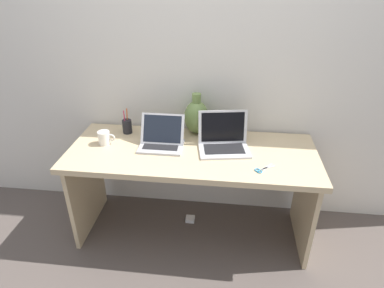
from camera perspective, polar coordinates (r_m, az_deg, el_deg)
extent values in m
plane|color=#564C47|center=(2.69, 0.00, -14.64)|extent=(6.00, 6.00, 0.00)
cube|color=silver|center=(2.42, 1.07, 13.24)|extent=(4.40, 0.04, 2.40)
cube|color=#D1B78C|center=(2.26, 0.00, -1.55)|extent=(1.70, 0.68, 0.04)
cube|color=#D1B78C|center=(2.66, -17.67, -7.20)|extent=(0.03, 0.58, 0.68)
cube|color=#D1B78C|center=(2.52, 18.83, -9.68)|extent=(0.03, 0.58, 0.68)
cube|color=#B2B2B7|center=(2.30, -5.32, -0.39)|extent=(0.30, 0.23, 0.01)
cube|color=black|center=(2.29, -5.33, -0.19)|extent=(0.24, 0.14, 0.00)
cube|color=#B2B2B7|center=(2.31, -5.13, 2.60)|extent=(0.30, 0.11, 0.19)
cube|color=black|center=(2.31, -5.13, 2.60)|extent=(0.26, 0.10, 0.17)
cube|color=silver|center=(2.26, 5.54, -1.01)|extent=(0.37, 0.29, 0.01)
cube|color=black|center=(2.25, 5.56, -0.81)|extent=(0.29, 0.19, 0.00)
cube|color=silver|center=(2.29, 5.34, 2.96)|extent=(0.34, 0.10, 0.23)
cube|color=black|center=(2.29, 5.34, 2.96)|extent=(0.30, 0.09, 0.21)
ellipsoid|color=#75934C|center=(2.45, 0.76, 4.65)|extent=(0.18, 0.18, 0.25)
cylinder|color=#75934C|center=(2.39, 0.79, 7.91)|extent=(0.07, 0.07, 0.07)
cylinder|color=white|center=(2.39, -14.93, 1.04)|extent=(0.08, 0.08, 0.10)
torus|color=white|center=(2.37, -13.75, 1.08)|extent=(0.05, 0.01, 0.05)
cylinder|color=black|center=(2.52, -11.12, 2.99)|extent=(0.07, 0.07, 0.10)
cylinder|color=orange|center=(2.50, -11.13, 4.34)|extent=(0.02, 0.01, 0.16)
cylinder|color=#D83359|center=(2.49, -11.55, 4.06)|extent=(0.01, 0.01, 0.15)
cube|color=#B7B7BC|center=(2.12, 12.85, -3.87)|extent=(0.07, 0.08, 0.00)
cube|color=#B7B7BC|center=(2.12, 13.03, -3.98)|extent=(0.09, 0.06, 0.00)
torus|color=#338CBF|center=(2.07, 11.58, -4.67)|extent=(0.04, 0.04, 0.01)
torus|color=#338CBF|center=(2.08, 11.21, -4.42)|extent=(0.04, 0.04, 0.01)
cube|color=white|center=(2.76, -0.32, -12.81)|extent=(0.07, 0.07, 0.03)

